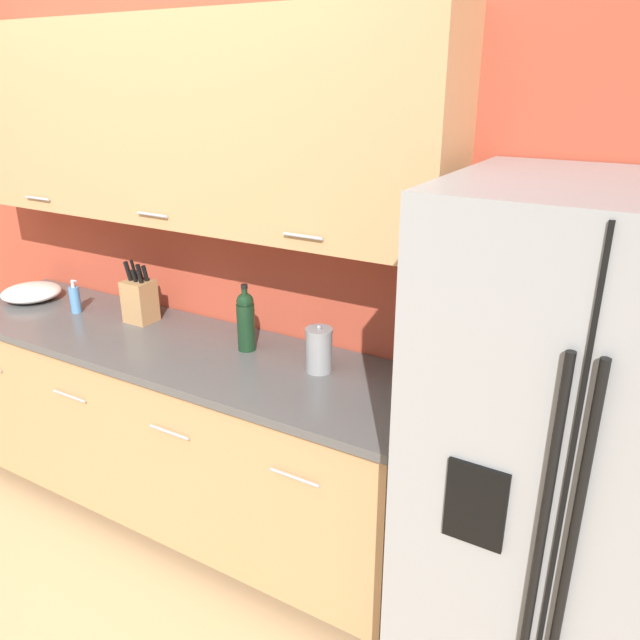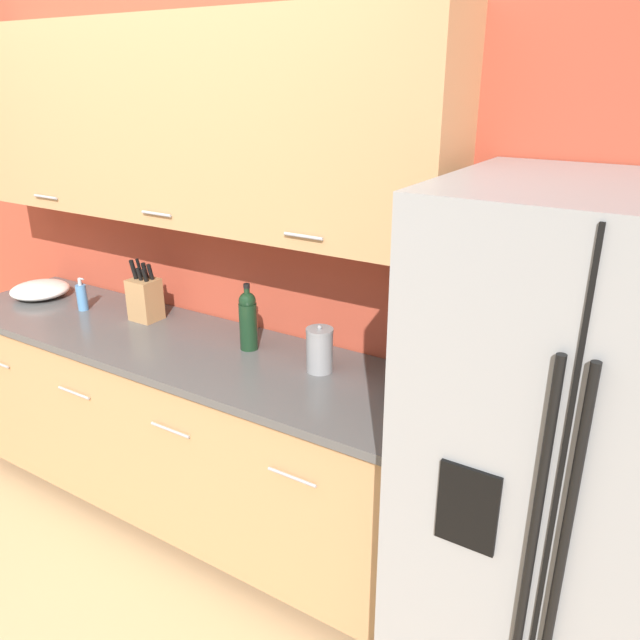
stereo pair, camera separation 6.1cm
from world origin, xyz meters
TOP-DOWN VIEW (x-y plane):
  - wall_back at (0.03, 1.33)m, footprint 10.00×0.39m
  - counter_unit at (0.10, 1.05)m, footprint 2.45×0.64m
  - refrigerator at (1.85, 0.96)m, footprint 0.92×0.83m
  - knife_block at (-0.16, 1.16)m, footprint 0.13×0.12m
  - wine_bottle at (0.47, 1.14)m, footprint 0.08×0.08m
  - soap_dispenser at (-0.53, 1.08)m, footprint 0.06×0.05m
  - steel_canister at (0.84, 1.12)m, footprint 0.11×0.11m
  - mixing_bowl at (-0.88, 1.09)m, footprint 0.30×0.30m

SIDE VIEW (x-z plane):
  - counter_unit at x=0.10m, z-range 0.01..0.92m
  - refrigerator at x=1.85m, z-range 0.00..1.75m
  - mixing_bowl at x=-0.88m, z-range 0.91..0.99m
  - soap_dispenser at x=-0.53m, z-range 0.90..1.07m
  - steel_canister at x=0.84m, z-range 0.91..1.10m
  - knife_block at x=-0.16m, z-range 0.87..1.17m
  - wine_bottle at x=0.47m, z-range 0.90..1.19m
  - wall_back at x=0.03m, z-range 0.17..2.77m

